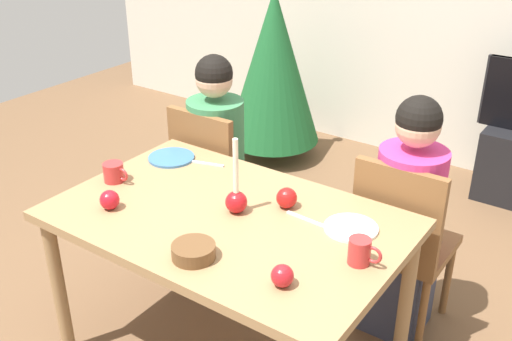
{
  "coord_description": "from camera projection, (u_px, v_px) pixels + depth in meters",
  "views": [
    {
      "loc": [
        1.28,
        -1.63,
        1.98
      ],
      "look_at": [
        0.0,
        0.2,
        0.87
      ],
      "focal_mm": 42.1,
      "sensor_mm": 36.0,
      "label": 1
    }
  ],
  "objects": [
    {
      "name": "apple_near_candle",
      "position": [
        282.0,
        276.0,
        1.98
      ],
      "size": [
        0.08,
        0.08,
        0.08
      ],
      "primitive_type": "sphere",
      "color": "#B11920",
      "rests_on": "dining_table"
    },
    {
      "name": "mug_left",
      "position": [
        114.0,
        172.0,
        2.65
      ],
      "size": [
        0.13,
        0.09,
        0.09
      ],
      "color": "#B72D2D",
      "rests_on": "dining_table"
    },
    {
      "name": "fork_left",
      "position": [
        206.0,
        163.0,
        2.82
      ],
      "size": [
        0.18,
        0.06,
        0.01
      ],
      "primitive_type": "cube",
      "rotation": [
        0.0,
        0.0,
        0.28
      ],
      "color": "silver",
      "rests_on": "dining_table"
    },
    {
      "name": "bowl_walnuts",
      "position": [
        194.0,
        251.0,
        2.13
      ],
      "size": [
        0.16,
        0.16,
        0.05
      ],
      "primitive_type": "cylinder",
      "color": "brown",
      "rests_on": "dining_table"
    },
    {
      "name": "plate_right",
      "position": [
        351.0,
        228.0,
        2.3
      ],
      "size": [
        0.21,
        0.21,
        0.01
      ],
      "primitive_type": "cylinder",
      "color": "white",
      "rests_on": "dining_table"
    },
    {
      "name": "person_right_child",
      "position": [
        405.0,
        224.0,
        2.69
      ],
      "size": [
        0.3,
        0.3,
        1.17
      ],
      "color": "#33384C",
      "rests_on": "ground"
    },
    {
      "name": "fork_right",
      "position": [
        306.0,
        219.0,
        2.37
      ],
      "size": [
        0.18,
        0.03,
        0.01
      ],
      "primitive_type": "cube",
      "rotation": [
        0.0,
        0.0,
        -0.07
      ],
      "color": "silver",
      "rests_on": "dining_table"
    },
    {
      "name": "plate_left",
      "position": [
        171.0,
        158.0,
        2.87
      ],
      "size": [
        0.22,
        0.22,
        0.01
      ],
      "primitive_type": "cylinder",
      "color": "teal",
      "rests_on": "dining_table"
    },
    {
      "name": "candle_centerpiece",
      "position": [
        236.0,
        197.0,
        2.4
      ],
      "size": [
        0.09,
        0.09,
        0.32
      ],
      "color": "red",
      "rests_on": "dining_table"
    },
    {
      "name": "mug_right",
      "position": [
        360.0,
        251.0,
        2.09
      ],
      "size": [
        0.13,
        0.08,
        0.1
      ],
      "color": "#B72D2D",
      "rests_on": "dining_table"
    },
    {
      "name": "apple_by_left_plate",
      "position": [
        287.0,
        198.0,
        2.44
      ],
      "size": [
        0.09,
        0.09,
        0.09
      ],
      "primitive_type": "sphere",
      "color": "red",
      "rests_on": "dining_table"
    },
    {
      "name": "dining_table",
      "position": [
        228.0,
        233.0,
        2.44
      ],
      "size": [
        1.4,
        0.9,
        0.75
      ],
      "color": "#99754C",
      "rests_on": "ground"
    },
    {
      "name": "person_left_child",
      "position": [
        217.0,
        164.0,
        3.24
      ],
      "size": [
        0.3,
        0.3,
        1.17
      ],
      "color": "#33384C",
      "rests_on": "ground"
    },
    {
      "name": "apple_by_right_mug",
      "position": [
        110.0,
        200.0,
        2.43
      ],
      "size": [
        0.08,
        0.08,
        0.08
      ],
      "primitive_type": "sphere",
      "color": "red",
      "rests_on": "dining_table"
    },
    {
      "name": "christmas_tree",
      "position": [
        274.0,
        67.0,
        4.38
      ],
      "size": [
        0.7,
        0.7,
        1.36
      ],
      "color": "brown",
      "rests_on": "ground"
    },
    {
      "name": "chair_left",
      "position": [
        213.0,
        176.0,
        3.24
      ],
      "size": [
        0.4,
        0.4,
        0.9
      ],
      "color": "brown",
      "rests_on": "ground"
    },
    {
      "name": "chair_right",
      "position": [
        401.0,
        238.0,
        2.69
      ],
      "size": [
        0.4,
        0.4,
        0.9
      ],
      "color": "brown",
      "rests_on": "ground"
    }
  ]
}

